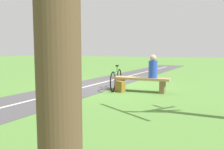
{
  "coord_description": "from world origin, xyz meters",
  "views": [
    {
      "loc": [
        -3.64,
        8.66,
        1.48
      ],
      "look_at": [
        -0.9,
        2.17,
        0.74
      ],
      "focal_mm": 37.71,
      "sensor_mm": 36.0,
      "label": 1
    }
  ],
  "objects_px": {
    "bench": "(141,82)",
    "backpack": "(120,87)",
    "person_seated": "(153,67)",
    "bicycle": "(116,79)"
  },
  "relations": [
    {
      "from": "bench",
      "to": "backpack",
      "type": "relative_size",
      "value": 5.2
    },
    {
      "from": "person_seated",
      "to": "bench",
      "type": "bearing_deg",
      "value": 0.0
    },
    {
      "from": "bench",
      "to": "backpack",
      "type": "distance_m",
      "value": 0.77
    },
    {
      "from": "person_seated",
      "to": "backpack",
      "type": "xyz_separation_m",
      "value": [
        1.07,
        0.37,
        -0.68
      ]
    },
    {
      "from": "bench",
      "to": "backpack",
      "type": "bearing_deg",
      "value": 27.13
    },
    {
      "from": "backpack",
      "to": "bench",
      "type": "bearing_deg",
      "value": -151.4
    },
    {
      "from": "person_seated",
      "to": "bicycle",
      "type": "relative_size",
      "value": 0.46
    },
    {
      "from": "person_seated",
      "to": "bicycle",
      "type": "height_order",
      "value": "person_seated"
    },
    {
      "from": "person_seated",
      "to": "backpack",
      "type": "distance_m",
      "value": 1.32
    },
    {
      "from": "person_seated",
      "to": "bicycle",
      "type": "bearing_deg",
      "value": -3.0
    }
  ]
}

